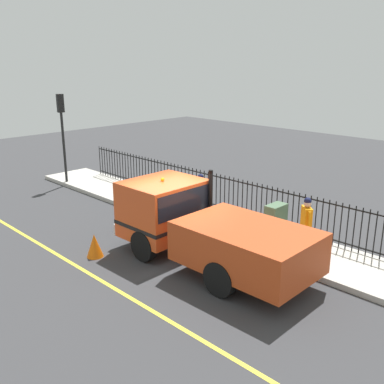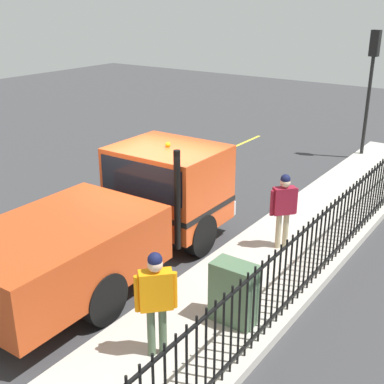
{
  "view_description": "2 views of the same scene",
  "coord_description": "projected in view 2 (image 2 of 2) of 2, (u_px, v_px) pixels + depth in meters",
  "views": [
    {
      "loc": [
        -8.89,
        -9.5,
        5.9
      ],
      "look_at": [
        0.96,
        0.3,
        1.75
      ],
      "focal_mm": 41.37,
      "sensor_mm": 36.0,
      "label": 1
    },
    {
      "loc": [
        6.73,
        -8.05,
        5.39
      ],
      "look_at": [
        1.14,
        -0.12,
        1.66
      ],
      "focal_mm": 47.45,
      "sensor_mm": 36.0,
      "label": 2
    }
  ],
  "objects": [
    {
      "name": "pedestrian_distant",
      "position": [
        156.0,
        294.0,
        7.55
      ],
      "size": [
        0.51,
        0.52,
        1.77
      ],
      "rotation": [
        0.0,
        0.0,
        0.8
      ],
      "color": "orange",
      "rests_on": "sidewalk_slab"
    },
    {
      "name": "work_truck",
      "position": [
        126.0,
        210.0,
        10.59
      ],
      "size": [
        2.51,
        6.42,
        2.61
      ],
      "rotation": [
        0.0,
        0.0,
        0.01
      ],
      "color": "#D84C1E",
      "rests_on": "ground"
    },
    {
      "name": "traffic_cone",
      "position": [
        133.0,
        193.0,
        13.87
      ],
      "size": [
        0.52,
        0.52,
        0.74
      ],
      "primitive_type": "cone",
      "color": "orange",
      "rests_on": "ground"
    },
    {
      "name": "utility_cabinet",
      "position": [
        234.0,
        293.0,
        8.57
      ],
      "size": [
        0.78,
        0.45,
        1.09
      ],
      "primitive_type": "cube",
      "color": "#4C6B4C",
      "rests_on": "sidewalk_slab"
    },
    {
      "name": "iron_fence",
      "position": [
        308.0,
        256.0,
        9.39
      ],
      "size": [
        0.04,
        19.58,
        1.47
      ],
      "color": "black",
      "rests_on": "sidewalk_slab"
    },
    {
      "name": "traffic_light_near",
      "position": [
        372.0,
        68.0,
        17.06
      ],
      "size": [
        0.33,
        0.25,
        4.22
      ],
      "rotation": [
        0.0,
        0.0,
        3.0
      ],
      "color": "black",
      "rests_on": "sidewalk_slab"
    },
    {
      "name": "ground_plane",
      "position": [
        155.0,
        247.0,
        11.7
      ],
      "size": [
        50.58,
        50.58,
        0.0
      ],
      "primitive_type": "plane",
      "color": "#38383A",
      "rests_on": "ground"
    },
    {
      "name": "sidewalk_slab",
      "position": [
        256.0,
        278.0,
        10.24
      ],
      "size": [
        2.44,
        22.99,
        0.17
      ],
      "primitive_type": "cube",
      "color": "#B7B2A8",
      "rests_on": "ground"
    },
    {
      "name": "worker_standing",
      "position": [
        284.0,
        203.0,
        10.97
      ],
      "size": [
        0.48,
        0.51,
        1.71
      ],
      "rotation": [
        0.0,
        0.0,
        -2.29
      ],
      "color": "maroon",
      "rests_on": "sidewalk_slab"
    },
    {
      "name": "lane_marking",
      "position": [
        71.0,
        219.0,
        13.2
      ],
      "size": [
        0.12,
        20.69,
        0.01
      ],
      "primitive_type": "cube",
      "color": "yellow",
      "rests_on": "ground"
    }
  ]
}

